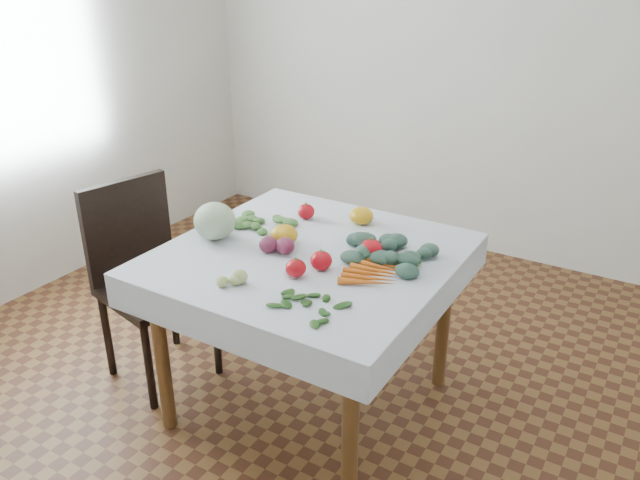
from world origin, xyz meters
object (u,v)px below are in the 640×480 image
object	(u,v)px
cabbage	(215,221)
carrot_bunch	(375,270)
table	(309,275)
heirloom_back	(362,216)
chair	(144,268)

from	to	relation	value
cabbage	carrot_bunch	size ratio (longest dim) A/B	0.62
carrot_bunch	table	bearing A→B (deg)	174.34
cabbage	heirloom_back	distance (m)	0.65
chair	heirloom_back	distance (m)	1.03
carrot_bunch	heirloom_back	bearing A→B (deg)	123.95
heirloom_back	table	bearing A→B (deg)	-95.99
table	cabbage	world-z (taller)	cabbage
cabbage	heirloom_back	world-z (taller)	cabbage
cabbage	carrot_bunch	distance (m)	0.73
chair	cabbage	xyz separation A→B (m)	(0.39, 0.07, 0.30)
table	heirloom_back	xyz separation A→B (m)	(0.04, 0.38, 0.14)
chair	carrot_bunch	world-z (taller)	chair
cabbage	heirloom_back	size ratio (longest dim) A/B	1.63
chair	cabbage	world-z (taller)	chair
chair	cabbage	bearing A→B (deg)	9.82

